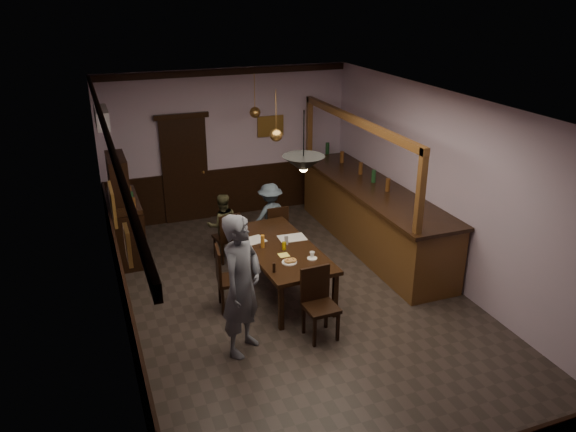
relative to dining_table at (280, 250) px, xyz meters
name	(u,v)px	position (x,y,z in m)	size (l,w,h in m)	color
room	(303,215)	(0.11, -0.62, 0.81)	(5.01, 8.01, 3.01)	#2D2621
dining_table	(280,250)	(0.00, 0.00, 0.00)	(1.10, 2.24, 0.75)	black
chair_far_left	(228,235)	(-0.50, 1.25, -0.19)	(0.45, 0.45, 0.90)	black
chair_far_right	(276,227)	(0.39, 1.30, -0.20)	(0.40, 0.40, 0.89)	black
chair_near	(318,300)	(0.06, -1.32, -0.15)	(0.45, 0.45, 0.98)	black
chair_side	(227,276)	(-0.92, -0.23, -0.15)	(0.47, 0.47, 0.98)	black
person_standing	(242,285)	(-0.99, -1.30, 0.27)	(0.70, 0.46, 1.91)	slate
person_seated_left	(223,225)	(-0.52, 1.53, -0.11)	(0.56, 0.43, 1.14)	#413F27
person_seated_right	(270,216)	(0.38, 1.57, -0.08)	(0.78, 0.45, 1.21)	#4E606F
newspaper_left	(251,241)	(-0.35, 0.35, 0.07)	(0.42, 0.30, 0.01)	silver
newspaper_right	(292,238)	(0.28, 0.23, 0.07)	(0.42, 0.30, 0.01)	silver
napkin	(284,255)	(-0.05, -0.29, 0.07)	(0.15, 0.15, 0.00)	#FFEF5D
saucer	(312,258)	(0.29, -0.55, 0.07)	(0.15, 0.15, 0.01)	white
coffee_cup	(312,254)	(0.31, -0.50, 0.11)	(0.08, 0.08, 0.07)	white
pastry_plate	(289,262)	(-0.06, -0.55, 0.07)	(0.22, 0.22, 0.01)	white
pastry_ring_a	(288,261)	(-0.08, -0.56, 0.10)	(0.13, 0.13, 0.04)	#C68C47
pastry_ring_b	(292,260)	(-0.02, -0.56, 0.10)	(0.13, 0.13, 0.04)	#C68C47
soda_can	(284,246)	(0.02, -0.11, 0.12)	(0.07, 0.07, 0.12)	yellow
beer_glass	(263,241)	(-0.26, 0.07, 0.16)	(0.06, 0.06, 0.20)	#BF721E
water_glass	(286,240)	(0.12, 0.05, 0.14)	(0.06, 0.06, 0.15)	silver
pepper_mill	(274,268)	(-0.37, -0.75, 0.13)	(0.04, 0.04, 0.14)	black
sideboard	(125,217)	(-2.10, 2.10, 0.05)	(0.50, 1.39, 1.83)	black
bar_counter	(372,215)	(2.10, 0.94, -0.07)	(1.00, 4.32, 2.42)	#503115
door_back	(185,171)	(-0.79, 3.33, 0.36)	(0.90, 0.06, 2.10)	black
ac_unit	(102,118)	(-2.27, 2.28, 1.76)	(0.20, 0.85, 0.30)	white
picture_left_small	(128,245)	(-2.35, -2.22, 1.46)	(0.04, 0.28, 0.36)	olive
picture_left_large	(113,204)	(-2.35, 0.18, 1.01)	(0.04, 0.62, 0.48)	olive
picture_back	(270,126)	(1.01, 3.34, 1.11)	(0.55, 0.04, 0.42)	olive
pendant_iron	(303,164)	(0.04, -0.80, 1.61)	(0.56, 0.56, 0.82)	black
pendant_brass_mid	(276,135)	(0.21, 0.74, 1.61)	(0.20, 0.20, 0.81)	#BF8C3F
pendant_brass_far	(255,113)	(0.41, 2.46, 1.61)	(0.20, 0.20, 0.81)	#BF8C3F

